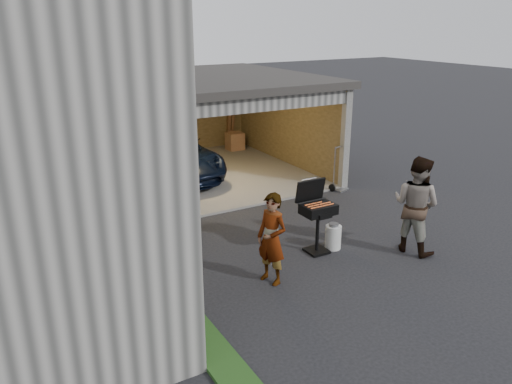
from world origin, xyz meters
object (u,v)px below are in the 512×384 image
Objects in this scene: hand_truck at (339,182)px; propane_tank at (333,237)px; woman at (272,239)px; plywood_panel at (166,278)px; minivan at (169,156)px; man at (416,205)px; bbq_grill at (317,211)px.

propane_tank is at bearing -147.93° from hand_truck.
plywood_panel is (-1.84, 0.30, -0.40)m from woman.
woman is 5.40m from hand_truck.
propane_tank is 3.64m from plywood_panel.
hand_truck is at bearing -43.13° from minivan.
propane_tank is 0.57× the size of plywood_panel.
propane_tank is 3.71m from hand_truck.
woman is 3.12m from man.
minivan is 6.94m from plywood_panel.
man is 4.01× the size of propane_tank.
propane_tank is 0.40× the size of hand_truck.
hand_truck is at bearing 49.47° from propane_tank.
plywood_panel is at bearing -174.84° from bbq_grill.
bbq_grill reaches higher than plywood_panel.
propane_tank is (-1.31, 0.86, -0.73)m from man.
man reaches higher than propane_tank.
bbq_grill is 1.18× the size of hand_truck.
man is 5.01m from plywood_panel.
man is 2.26× the size of plywood_panel.
man is at bearing -28.32° from bbq_grill.
propane_tank is at bearing -8.77° from bbq_grill.
minivan is at bearing 118.60° from hand_truck.
hand_truck reaches higher than plywood_panel.
minivan is 7.52m from man.
minivan reaches higher than plywood_panel.
bbq_grill is (0.74, -6.18, 0.23)m from minivan.
minivan is 6.36m from propane_tank.
man reaches higher than minivan.
hand_truck reaches higher than propane_tank.
bbq_grill is at bearing 46.90° from man.
man is at bearing -33.08° from propane_tank.
woman reaches higher than minivan.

